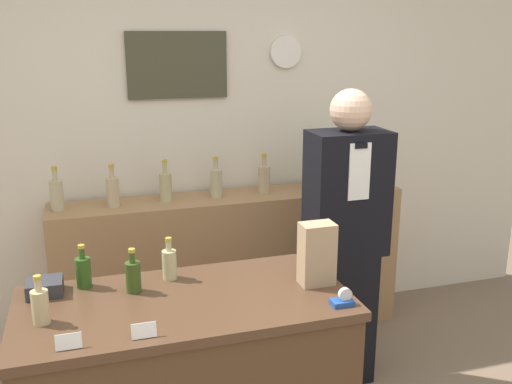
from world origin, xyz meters
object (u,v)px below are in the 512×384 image
(shopkeeper, at_px, (345,242))
(paper_bag, at_px, (317,254))
(potted_plant, at_px, (341,162))
(tape_dispenser, at_px, (343,300))

(shopkeeper, height_order, paper_bag, shopkeeper)
(paper_bag, bearing_deg, potted_plant, 60.75)
(potted_plant, relative_size, paper_bag, 1.14)
(shopkeeper, height_order, tape_dispenser, shopkeeper)
(shopkeeper, bearing_deg, paper_bag, -125.71)
(paper_bag, relative_size, tape_dispenser, 3.09)
(shopkeeper, distance_m, potted_plant, 0.80)
(shopkeeper, distance_m, paper_bag, 0.77)
(potted_plant, bearing_deg, shopkeeper, -112.84)
(tape_dispenser, bearing_deg, potted_plant, 65.27)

